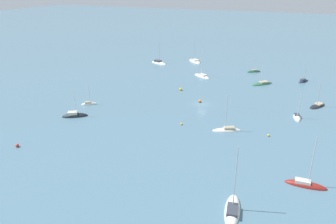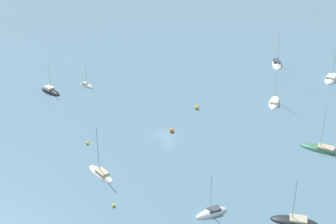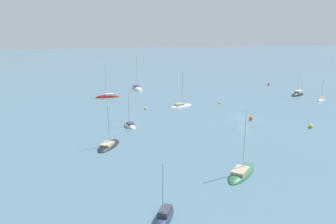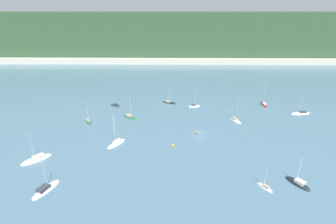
# 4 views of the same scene
# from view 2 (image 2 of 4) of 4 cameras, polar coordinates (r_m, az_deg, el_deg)

# --- Properties ---
(ground_plane) EXTENTS (600.00, 600.00, 0.00)m
(ground_plane) POSITION_cam_2_polar(r_m,az_deg,el_deg) (94.04, -0.05, -2.82)
(ground_plane) COLOR slate
(sailboat_0) EXTENTS (8.21, 8.30, 9.83)m
(sailboat_0) POSITION_cam_2_polar(r_m,az_deg,el_deg) (129.01, 19.31, 3.83)
(sailboat_0) COLOR white
(sailboat_0) RESTS_ON ground_plane
(sailboat_1) EXTENTS (3.67, 4.52, 6.68)m
(sailboat_1) POSITION_cam_2_polar(r_m,az_deg,el_deg) (119.06, -9.91, 3.14)
(sailboat_1) COLOR white
(sailboat_1) RESTS_ON ground_plane
(sailboat_3) EXTENTS (5.48, 8.62, 10.07)m
(sailboat_3) POSITION_cam_2_polar(r_m,az_deg,el_deg) (135.28, 13.11, 5.62)
(sailboat_3) COLOR white
(sailboat_3) RESTS_ON ground_plane
(sailboat_5) EXTENTS (7.33, 5.50, 7.96)m
(sailboat_5) POSITION_cam_2_polar(r_m,az_deg,el_deg) (73.67, 15.15, -12.76)
(sailboat_5) COLOR black
(sailboat_5) RESTS_ON ground_plane
(sailboat_6) EXTENTS (4.66, 7.15, 9.86)m
(sailboat_6) POSITION_cam_2_polar(r_m,az_deg,el_deg) (82.40, -8.19, -7.49)
(sailboat_6) COLOR white
(sailboat_6) RESTS_ON ground_plane
(sailboat_7) EXTENTS (5.49, 6.92, 8.51)m
(sailboat_7) POSITION_cam_2_polar(r_m,az_deg,el_deg) (117.22, -14.12, 2.39)
(sailboat_7) COLOR black
(sailboat_7) RESTS_ON ground_plane
(sailboat_8) EXTENTS (6.16, 7.88, 11.21)m
(sailboat_8) POSITION_cam_2_polar(r_m,az_deg,el_deg) (110.66, 12.82, 1.11)
(sailboat_8) COLOR white
(sailboat_8) RESTS_ON ground_plane
(sailboat_10) EXTENTS (7.80, 7.69, 10.02)m
(sailboat_10) POSITION_cam_2_polar(r_m,az_deg,el_deg) (93.39, 18.30, -4.40)
(sailboat_10) COLOR #2D6647
(sailboat_10) RESTS_ON ground_plane
(sailboat_11) EXTENTS (5.56, 2.64, 8.21)m
(sailboat_11) POSITION_cam_2_polar(r_m,az_deg,el_deg) (73.03, 5.34, -12.21)
(sailboat_11) COLOR silver
(sailboat_11) RESTS_ON ground_plane
(mooring_buoy_0) EXTENTS (0.86, 0.86, 0.86)m
(mooring_buoy_0) POSITION_cam_2_polar(r_m,az_deg,el_deg) (105.01, 3.52, 0.57)
(mooring_buoy_0) COLOR yellow
(mooring_buoy_0) RESTS_ON ground_plane
(mooring_buoy_1) EXTENTS (0.51, 0.51, 0.51)m
(mooring_buoy_1) POSITION_cam_2_polar(r_m,az_deg,el_deg) (74.51, -6.64, -11.24)
(mooring_buoy_1) COLOR yellow
(mooring_buoy_1) RESTS_ON ground_plane
(mooring_buoy_3) EXTENTS (0.87, 0.87, 0.87)m
(mooring_buoy_3) POSITION_cam_2_polar(r_m,az_deg,el_deg) (94.92, 0.46, -2.24)
(mooring_buoy_3) COLOR orange
(mooring_buoy_3) RESTS_ON ground_plane
(mooring_buoy_4) EXTENTS (0.52, 0.52, 0.52)m
(mooring_buoy_4) POSITION_cam_2_polar(r_m,az_deg,el_deg) (91.92, -9.79, -3.76)
(mooring_buoy_4) COLOR yellow
(mooring_buoy_4) RESTS_ON ground_plane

